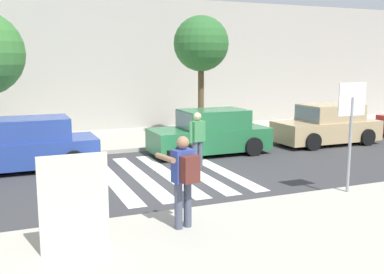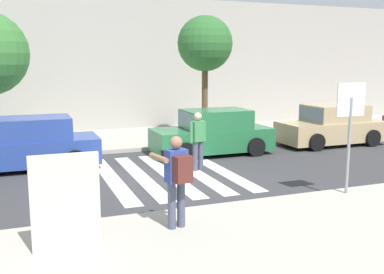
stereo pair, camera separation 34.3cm
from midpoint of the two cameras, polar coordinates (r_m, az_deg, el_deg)
name	(u,v)px [view 2 (the right image)]	position (r m, az deg, el deg)	size (l,w,h in m)	color
ground_plane	(170,175)	(12.77, -2.07, -4.90)	(120.00, 120.00, 0.00)	#38383A
sidewalk_near	(293,264)	(7.48, 14.09, -15.41)	(60.00, 6.00, 0.14)	#B2AD9E
sidewalk_far	(124,139)	(18.41, -8.13, -0.27)	(60.00, 4.80, 0.14)	#B2AD9E
building_facade_far	(103,65)	(22.46, -10.85, 8.99)	(56.00, 4.00, 6.04)	#ADA89E
crosswalk_stripe_0	(112,179)	(12.55, -9.33, -5.26)	(0.44, 5.20, 0.01)	silver
crosswalk_stripe_1	(140,176)	(12.73, -5.79, -4.97)	(0.44, 5.20, 0.01)	silver
crosswalk_stripe_2	(168,174)	(12.95, -2.36, -4.67)	(0.44, 5.20, 0.01)	silver
crosswalk_stripe_3	(193,171)	(13.22, 0.94, -4.37)	(0.44, 5.20, 0.01)	silver
crosswalk_stripe_4	(218,169)	(13.53, 4.09, -4.07)	(0.44, 5.20, 0.01)	silver
stop_sign	(350,113)	(10.93, 20.30, 2.82)	(0.76, 0.08, 2.58)	gray
photographer_with_backpack	(177,174)	(8.19, -0.72, -4.73)	(0.69, 0.91, 1.72)	#474C60
pedestrian_crossing	(198,138)	(13.13, 1.51, -0.14)	(0.56, 0.33, 1.72)	#474C60
parked_car_blue	(30,145)	(14.22, -19.28, -0.94)	(4.10, 1.92, 1.55)	#284293
parked_car_green	(213,133)	(15.55, 3.28, 0.45)	(4.10, 1.92, 1.55)	#236B3D
parked_car_tan	(332,126)	(18.17, 17.85, 1.33)	(4.10, 1.92, 1.55)	tan
street_tree_center	(205,44)	(17.88, 2.22, 11.66)	(2.16, 2.16, 4.82)	brown
advertising_board	(65,202)	(7.58, -14.52, -8.02)	(1.10, 0.11, 1.60)	beige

